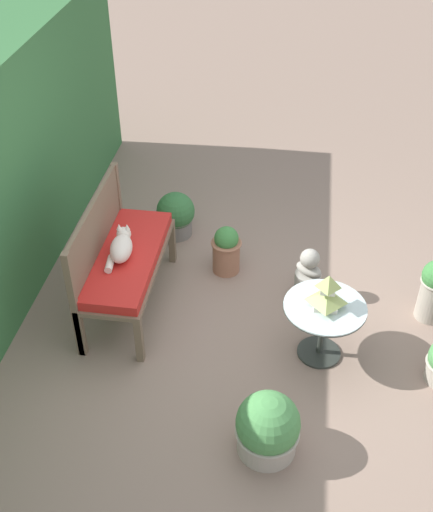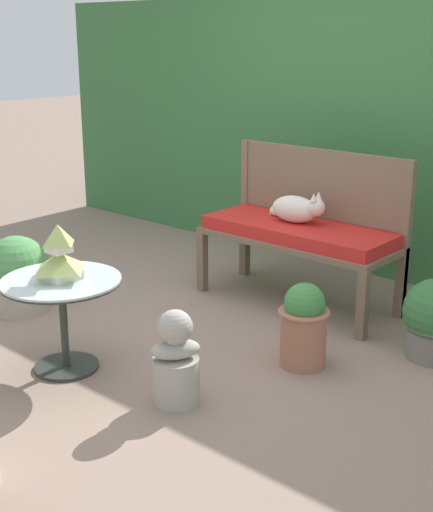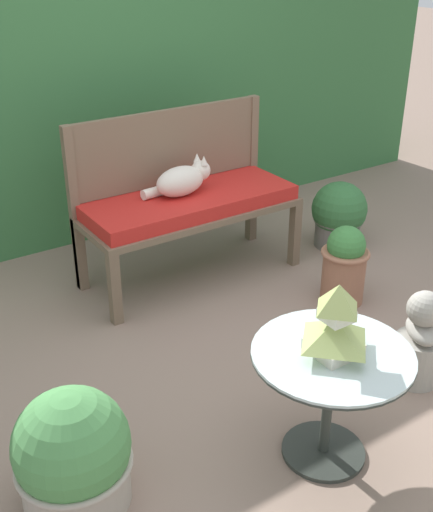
{
  "view_description": "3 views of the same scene",
  "coord_description": "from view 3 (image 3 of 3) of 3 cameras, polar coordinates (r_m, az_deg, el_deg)",
  "views": [
    {
      "loc": [
        -3.94,
        -0.36,
        3.95
      ],
      "look_at": [
        0.21,
        0.26,
        0.65
      ],
      "focal_mm": 45.0,
      "sensor_mm": 36.0,
      "label": 1
    },
    {
      "loc": [
        2.91,
        -2.85,
        1.81
      ],
      "look_at": [
        0.04,
        0.42,
        0.45
      ],
      "focal_mm": 50.0,
      "sensor_mm": 36.0,
      "label": 2
    },
    {
      "loc": [
        -1.71,
        -2.16,
        2.03
      ],
      "look_at": [
        -0.09,
        0.25,
        0.57
      ],
      "focal_mm": 45.0,
      "sensor_mm": 36.0,
      "label": 3
    }
  ],
  "objects": [
    {
      "name": "ground",
      "position": [
        3.42,
        3.71,
        -9.69
      ],
      "size": [
        30.0,
        30.0,
        0.0
      ],
      "primitive_type": "plane",
      "color": "gray"
    },
    {
      "name": "patio_table",
      "position": [
        2.7,
        10.11,
        -10.38
      ],
      "size": [
        0.66,
        0.66,
        0.53
      ],
      "color": "#2D332D",
      "rests_on": "ground"
    },
    {
      "name": "potted_plant_table_far",
      "position": [
        4.65,
        10.82,
        3.57
      ],
      "size": [
        0.39,
        0.39,
        0.48
      ],
      "color": "slate",
      "rests_on": "ground"
    },
    {
      "name": "potted_plant_bench_left",
      "position": [
        2.65,
        -12.64,
        -16.9
      ],
      "size": [
        0.46,
        0.46,
        0.51
      ],
      "color": "#ADA393",
      "rests_on": "ground"
    },
    {
      "name": "potted_plant_table_near",
      "position": [
        3.93,
        11.3,
        -0.74
      ],
      "size": [
        0.29,
        0.29,
        0.49
      ],
      "color": "#9E664C",
      "rests_on": "ground"
    },
    {
      "name": "cat",
      "position": [
        3.99,
        -3.08,
        6.77
      ],
      "size": [
        0.46,
        0.22,
        0.23
      ],
      "rotation": [
        0.0,
        0.0,
        0.1
      ],
      "color": "silver",
      "rests_on": "garden_bench"
    },
    {
      "name": "bench_backrest",
      "position": [
        4.16,
        -4.25,
        8.8
      ],
      "size": [
        1.39,
        0.06,
        1.05
      ],
      "color": "brown",
      "rests_on": "ground"
    },
    {
      "name": "garden_bench",
      "position": [
        4.04,
        -2.32,
        4.34
      ],
      "size": [
        1.39,
        0.55,
        0.57
      ],
      "color": "brown",
      "rests_on": "ground"
    },
    {
      "name": "foliage_hedge_back",
      "position": [
        4.96,
        -13.43,
        14.74
      ],
      "size": [
        6.4,
        0.94,
        2.1
      ],
      "primitive_type": "cube",
      "color": "#38703D",
      "rests_on": "ground"
    },
    {
      "name": "garden_bust",
      "position": [
        3.35,
        17.61,
        -7.33
      ],
      "size": [
        0.26,
        0.29,
        0.5
      ],
      "rotation": [
        0.0,
        0.0,
        0.99
      ],
      "color": "#A39E93",
      "rests_on": "ground"
    },
    {
      "name": "pagoda_birdhouse",
      "position": [
        2.56,
        10.54,
        -6.03
      ],
      "size": [
        0.24,
        0.24,
        0.31
      ],
      "color": "silver",
      "rests_on": "patio_table"
    }
  ]
}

